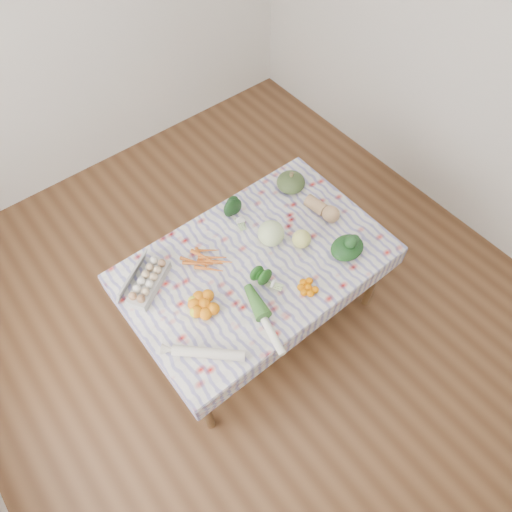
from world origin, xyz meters
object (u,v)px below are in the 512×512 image
kabocha_squash (291,182)px  butternut_squash (323,208)px  dining_table (256,268)px  egg_carton (149,282)px  grapefruit (302,239)px  cabbage (271,233)px

kabocha_squash → butternut_squash: (0.02, -0.30, -0.01)m
dining_table → butternut_squash: 0.61m
egg_carton → kabocha_squash: bearing=-28.0°
dining_table → kabocha_squash: size_ratio=8.06×
egg_carton → grapefruit: 0.98m
dining_table → cabbage: cabbage is taller
kabocha_squash → cabbage: size_ratio=1.16×
kabocha_squash → grapefruit: 0.49m
butternut_squash → cabbage: bearing=166.2°
grapefruit → egg_carton: bearing=159.7°
cabbage → grapefruit: bearing=-46.1°
cabbage → grapefruit: (0.14, -0.14, -0.02)m
kabocha_squash → egg_carton: bearing=-176.8°
cabbage → kabocha_squash: bearing=33.6°
cabbage → grapefruit: 0.20m
dining_table → grapefruit: (0.31, -0.08, 0.14)m
dining_table → cabbage: (0.17, 0.06, 0.17)m
dining_table → grapefruit: bearing=-14.7°
kabocha_squash → grapefruit: bearing=-123.1°
egg_carton → cabbage: bearing=-45.5°
dining_table → grapefruit: 0.35m
butternut_squash → grapefruit: 0.30m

